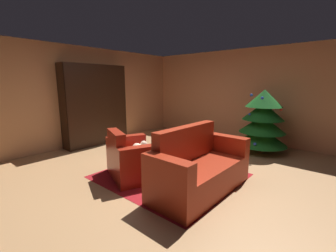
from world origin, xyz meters
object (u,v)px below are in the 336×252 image
at_px(armchair_red, 132,160).
at_px(decorated_tree, 262,121).
at_px(bookshelf_unit, 100,105).
at_px(bottle_on_table, 169,146).
at_px(couch_red, 199,169).
at_px(coffee_table, 170,158).
at_px(book_stack_on_table, 168,152).

distance_m(armchair_red, decorated_tree, 3.26).
bearing_deg(bookshelf_unit, bottle_on_table, -9.05).
bearing_deg(couch_red, armchair_red, -163.91).
bearing_deg(bookshelf_unit, armchair_red, -21.33).
height_order(couch_red, decorated_tree, decorated_tree).
height_order(coffee_table, decorated_tree, decorated_tree).
bearing_deg(bookshelf_unit, decorated_tree, 29.27).
bearing_deg(couch_red, bottle_on_table, 168.89).
xyz_separation_m(book_stack_on_table, bottle_on_table, (-0.09, 0.13, 0.08)).
xyz_separation_m(bookshelf_unit, coffee_table, (2.97, -0.57, -0.67)).
relative_size(bottle_on_table, decorated_tree, 0.20).
xyz_separation_m(coffee_table, bottle_on_table, (-0.12, 0.12, 0.17)).
distance_m(couch_red, bottle_on_table, 0.78).
relative_size(bookshelf_unit, coffee_table, 3.47).
height_order(bookshelf_unit, couch_red, bookshelf_unit).
bearing_deg(decorated_tree, bottle_on_table, -107.52).
relative_size(book_stack_on_table, bottle_on_table, 0.73).
distance_m(bookshelf_unit, couch_red, 3.71).
distance_m(armchair_red, coffee_table, 0.68).
bearing_deg(couch_red, decorated_tree, 88.95).
distance_m(bookshelf_unit, coffee_table, 3.10).
distance_m(book_stack_on_table, decorated_tree, 2.73).
bearing_deg(bookshelf_unit, book_stack_on_table, -11.19).
relative_size(armchair_red, book_stack_on_table, 5.54).
bearing_deg(decorated_tree, bookshelf_unit, -150.73).
xyz_separation_m(bookshelf_unit, book_stack_on_table, (2.94, -0.58, -0.58)).
bearing_deg(bottle_on_table, couch_red, -11.11).
relative_size(couch_red, coffee_table, 2.93).
bearing_deg(armchair_red, book_stack_on_table, 34.21).
relative_size(armchair_red, decorated_tree, 0.81).
height_order(couch_red, bottle_on_table, couch_red).
xyz_separation_m(couch_red, coffee_table, (-0.62, 0.03, 0.04)).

